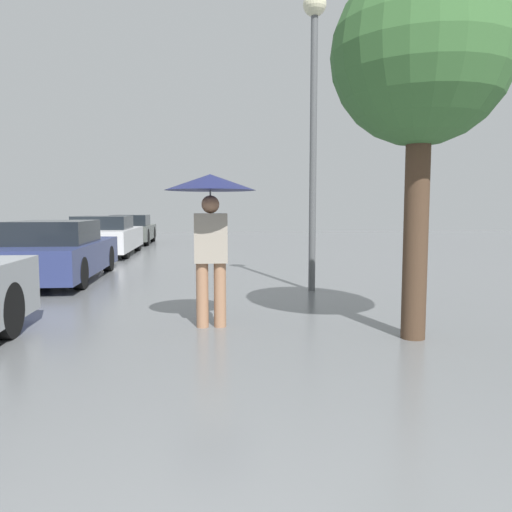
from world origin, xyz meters
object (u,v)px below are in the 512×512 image
parked_car_second (58,252)px  street_lamp (314,84)px  pedestrian (210,205)px  parked_car_farthest (131,230)px  tree (421,59)px  parked_car_third (105,236)px

parked_car_second → street_lamp: 5.93m
pedestrian → parked_car_farthest: size_ratio=0.46×
parked_car_second → parked_car_farthest: (-0.03, 10.59, 0.00)m
pedestrian → tree: bearing=-19.2°
pedestrian → parked_car_third: size_ratio=0.42×
tree → parked_car_third: bearing=116.6°
pedestrian → parked_car_third: 10.44m
parked_car_second → tree: bearing=-44.6°
parked_car_second → street_lamp: (4.80, -1.82, 2.97)m
parked_car_third → tree: bearing=-63.4°
parked_car_farthest → tree: (5.24, -15.72, 2.44)m
parked_car_farthest → tree: tree is taller
pedestrian → parked_car_third: bearing=107.5°
parked_car_farthest → pedestrian: bearing=-78.6°
parked_car_second → tree: size_ratio=1.07×
parked_car_second → parked_car_third: 5.55m
pedestrian → tree: size_ratio=0.46×
parked_car_second → tree: 7.71m
parked_car_farthest → parked_car_second: bearing=-89.9°
parked_car_third → tree: tree is taller
street_lamp → parked_car_second: bearing=159.2°
parked_car_second → parked_car_third: bearing=91.3°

